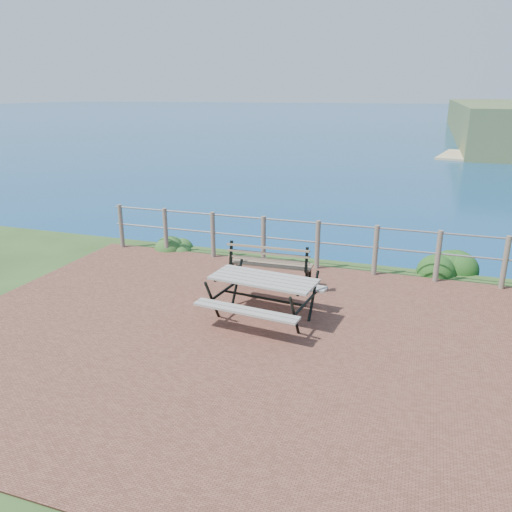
% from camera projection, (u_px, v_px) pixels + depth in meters
% --- Properties ---
extents(ground, '(10.00, 7.00, 0.12)m').
position_uv_depth(ground, '(267.00, 342.00, 7.22)').
color(ground, brown).
rests_on(ground, ground).
extents(ocean, '(1200.00, 1200.00, 0.00)m').
position_uv_depth(ocean, '(428.00, 102.00, 187.07)').
color(ocean, '#156381').
rests_on(ocean, ground).
extents(safety_railing, '(9.40, 0.10, 1.00)m').
position_uv_depth(safety_railing, '(318.00, 242.00, 10.05)').
color(safety_railing, '#6B5B4C').
rests_on(safety_railing, ground).
extents(picnic_table, '(1.70, 1.42, 0.69)m').
position_uv_depth(picnic_table, '(263.00, 294.00, 7.80)').
color(picnic_table, '#9C958C').
rests_on(picnic_table, ground).
extents(park_bench, '(1.53, 0.43, 0.86)m').
position_uv_depth(park_bench, '(271.00, 257.00, 9.16)').
color(park_bench, brown).
rests_on(park_bench, ground).
extents(shrub_lip_west, '(0.76, 0.76, 0.49)m').
position_uv_depth(shrub_lip_west, '(178.00, 247.00, 11.66)').
color(shrub_lip_west, '#28551F').
rests_on(shrub_lip_west, ground).
extents(shrub_lip_east, '(0.79, 0.79, 0.54)m').
position_uv_depth(shrub_lip_east, '(448.00, 270.00, 10.14)').
color(shrub_lip_east, '#154617').
rests_on(shrub_lip_east, ground).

